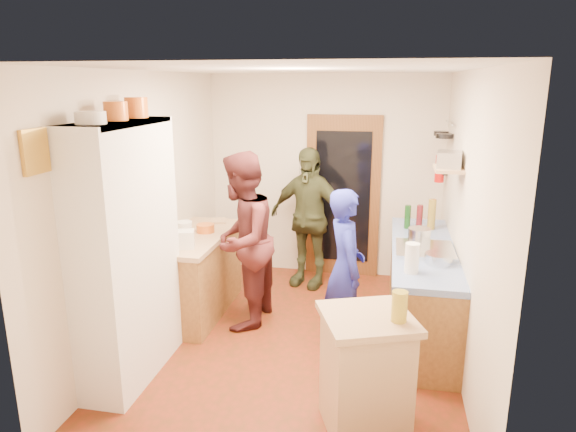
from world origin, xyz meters
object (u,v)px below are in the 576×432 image
(right_counter_base, at_px, (421,292))
(person_hob, at_px, (349,268))
(person_left, at_px, (246,240))
(person_back, at_px, (309,218))
(island_base, at_px, (365,376))
(hutch_body, at_px, (127,253))

(right_counter_base, bearing_deg, person_hob, -149.83)
(person_left, distance_m, person_back, 1.25)
(island_base, bearing_deg, person_left, 130.70)
(island_base, relative_size, person_back, 0.49)
(right_counter_base, height_order, person_back, person_back)
(hutch_body, xyz_separation_m, person_back, (1.18, 2.30, -0.23))
(hutch_body, distance_m, island_base, 2.17)
(island_base, distance_m, person_hob, 1.35)
(island_base, height_order, person_left, person_left)
(person_hob, bearing_deg, hutch_body, 98.58)
(person_hob, xyz_separation_m, person_back, (-0.61, 1.41, 0.10))
(hutch_body, distance_m, right_counter_base, 2.90)
(hutch_body, bearing_deg, person_left, 58.21)
(right_counter_base, relative_size, island_base, 2.56)
(hutch_body, relative_size, person_left, 1.20)
(hutch_body, bearing_deg, island_base, -11.01)
(person_hob, height_order, person_back, person_back)
(person_back, bearing_deg, right_counter_base, -19.76)
(person_left, height_order, person_back, person_left)
(person_hob, relative_size, person_back, 0.88)
(hutch_body, relative_size, island_base, 2.56)
(hutch_body, distance_m, person_left, 1.35)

